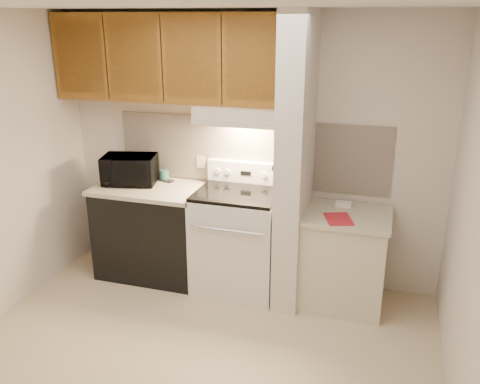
% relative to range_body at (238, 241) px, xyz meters
% --- Properties ---
extents(floor, '(3.60, 3.60, 0.00)m').
position_rel_range_body_xyz_m(floor, '(0.00, -1.16, -0.46)').
color(floor, '#CDB791').
rests_on(floor, ground).
extents(ceiling, '(3.60, 3.60, 0.00)m').
position_rel_range_body_xyz_m(ceiling, '(0.00, -1.16, 2.04)').
color(ceiling, white).
rests_on(ceiling, wall_back).
extents(wall_back, '(3.60, 2.50, 0.02)m').
position_rel_range_body_xyz_m(wall_back, '(0.00, 0.34, 0.79)').
color(wall_back, beige).
rests_on(wall_back, floor).
extents(wall_right, '(0.02, 3.00, 2.50)m').
position_rel_range_body_xyz_m(wall_right, '(1.80, -1.16, 0.79)').
color(wall_right, beige).
rests_on(wall_right, floor).
extents(backsplash, '(2.60, 0.02, 0.63)m').
position_rel_range_body_xyz_m(backsplash, '(0.00, 0.33, 0.78)').
color(backsplash, '#F1DDC8').
rests_on(backsplash, wall_back).
extents(range_body, '(0.76, 0.65, 0.92)m').
position_rel_range_body_xyz_m(range_body, '(0.00, 0.00, 0.00)').
color(range_body, silver).
rests_on(range_body, floor).
extents(oven_window, '(0.50, 0.01, 0.30)m').
position_rel_range_body_xyz_m(oven_window, '(0.00, -0.32, 0.04)').
color(oven_window, black).
rests_on(oven_window, range_body).
extents(oven_handle, '(0.65, 0.02, 0.02)m').
position_rel_range_body_xyz_m(oven_handle, '(0.00, -0.35, 0.26)').
color(oven_handle, silver).
rests_on(oven_handle, range_body).
extents(cooktop, '(0.74, 0.64, 0.03)m').
position_rel_range_body_xyz_m(cooktop, '(0.00, 0.00, 0.48)').
color(cooktop, black).
rests_on(cooktop, range_body).
extents(range_backguard, '(0.76, 0.08, 0.20)m').
position_rel_range_body_xyz_m(range_backguard, '(0.00, 0.28, 0.59)').
color(range_backguard, silver).
rests_on(range_backguard, range_body).
extents(range_display, '(0.10, 0.01, 0.04)m').
position_rel_range_body_xyz_m(range_display, '(0.00, 0.24, 0.59)').
color(range_display, black).
rests_on(range_display, range_backguard).
extents(range_knob_left_outer, '(0.05, 0.02, 0.05)m').
position_rel_range_body_xyz_m(range_knob_left_outer, '(-0.28, 0.24, 0.59)').
color(range_knob_left_outer, silver).
rests_on(range_knob_left_outer, range_backguard).
extents(range_knob_left_inner, '(0.05, 0.02, 0.05)m').
position_rel_range_body_xyz_m(range_knob_left_inner, '(-0.18, 0.24, 0.59)').
color(range_knob_left_inner, silver).
rests_on(range_knob_left_inner, range_backguard).
extents(range_knob_right_inner, '(0.05, 0.02, 0.05)m').
position_rel_range_body_xyz_m(range_knob_right_inner, '(0.18, 0.24, 0.59)').
color(range_knob_right_inner, silver).
rests_on(range_knob_right_inner, range_backguard).
extents(range_knob_right_outer, '(0.05, 0.02, 0.05)m').
position_rel_range_body_xyz_m(range_knob_right_outer, '(0.28, 0.24, 0.59)').
color(range_knob_right_outer, silver).
rests_on(range_knob_right_outer, range_backguard).
extents(dishwasher_front, '(1.00, 0.63, 0.87)m').
position_rel_range_body_xyz_m(dishwasher_front, '(-0.88, 0.01, -0.03)').
color(dishwasher_front, black).
rests_on(dishwasher_front, floor).
extents(left_countertop, '(1.04, 0.67, 0.04)m').
position_rel_range_body_xyz_m(left_countertop, '(-0.88, 0.01, 0.43)').
color(left_countertop, beige).
rests_on(left_countertop, dishwasher_front).
extents(spoon_rest, '(0.22, 0.13, 0.01)m').
position_rel_range_body_xyz_m(spoon_rest, '(-0.83, 0.21, 0.46)').
color(spoon_rest, black).
rests_on(spoon_rest, left_countertop).
extents(teal_jar, '(0.11, 0.11, 0.10)m').
position_rel_range_body_xyz_m(teal_jar, '(-0.83, 0.23, 0.50)').
color(teal_jar, '#2E6363').
rests_on(teal_jar, left_countertop).
extents(outlet, '(0.08, 0.01, 0.12)m').
position_rel_range_body_xyz_m(outlet, '(-0.48, 0.32, 0.64)').
color(outlet, beige).
rests_on(outlet, backsplash).
extents(microwave, '(0.56, 0.45, 0.28)m').
position_rel_range_body_xyz_m(microwave, '(-1.10, 0.04, 0.59)').
color(microwave, black).
rests_on(microwave, left_countertop).
extents(partition_pillar, '(0.22, 0.70, 2.50)m').
position_rel_range_body_xyz_m(partition_pillar, '(0.51, -0.01, 0.79)').
color(partition_pillar, beige).
rests_on(partition_pillar, floor).
extents(pillar_trim, '(0.01, 0.70, 0.04)m').
position_rel_range_body_xyz_m(pillar_trim, '(0.39, -0.01, 0.84)').
color(pillar_trim, brown).
rests_on(pillar_trim, partition_pillar).
extents(knife_strip, '(0.02, 0.42, 0.04)m').
position_rel_range_body_xyz_m(knife_strip, '(0.39, -0.06, 0.86)').
color(knife_strip, black).
rests_on(knife_strip, partition_pillar).
extents(knife_blade_a, '(0.01, 0.03, 0.16)m').
position_rel_range_body_xyz_m(knife_blade_a, '(0.38, -0.22, 0.76)').
color(knife_blade_a, silver).
rests_on(knife_blade_a, knife_strip).
extents(knife_handle_a, '(0.02, 0.02, 0.10)m').
position_rel_range_body_xyz_m(knife_handle_a, '(0.38, -0.20, 0.91)').
color(knife_handle_a, black).
rests_on(knife_handle_a, knife_strip).
extents(knife_blade_b, '(0.01, 0.04, 0.18)m').
position_rel_range_body_xyz_m(knife_blade_b, '(0.38, -0.14, 0.75)').
color(knife_blade_b, silver).
rests_on(knife_blade_b, knife_strip).
extents(knife_handle_b, '(0.02, 0.02, 0.10)m').
position_rel_range_body_xyz_m(knife_handle_b, '(0.38, -0.14, 0.91)').
color(knife_handle_b, black).
rests_on(knife_handle_b, knife_strip).
extents(knife_blade_c, '(0.01, 0.04, 0.20)m').
position_rel_range_body_xyz_m(knife_blade_c, '(0.38, -0.05, 0.74)').
color(knife_blade_c, silver).
rests_on(knife_blade_c, knife_strip).
extents(knife_handle_c, '(0.02, 0.02, 0.10)m').
position_rel_range_body_xyz_m(knife_handle_c, '(0.38, -0.06, 0.91)').
color(knife_handle_c, black).
rests_on(knife_handle_c, knife_strip).
extents(knife_blade_d, '(0.01, 0.04, 0.16)m').
position_rel_range_body_xyz_m(knife_blade_d, '(0.38, 0.01, 0.76)').
color(knife_blade_d, silver).
rests_on(knife_blade_d, knife_strip).
extents(knife_handle_d, '(0.02, 0.02, 0.10)m').
position_rel_range_body_xyz_m(knife_handle_d, '(0.38, 0.03, 0.91)').
color(knife_handle_d, black).
rests_on(knife_handle_d, knife_strip).
extents(knife_blade_e, '(0.01, 0.04, 0.18)m').
position_rel_range_body_xyz_m(knife_blade_e, '(0.38, 0.10, 0.75)').
color(knife_blade_e, silver).
rests_on(knife_blade_e, knife_strip).
extents(knife_handle_e, '(0.02, 0.02, 0.10)m').
position_rel_range_body_xyz_m(knife_handle_e, '(0.38, 0.11, 0.91)').
color(knife_handle_e, black).
rests_on(knife_handle_e, knife_strip).
extents(oven_mitt, '(0.03, 0.09, 0.22)m').
position_rel_range_body_xyz_m(oven_mitt, '(0.38, 0.17, 0.73)').
color(oven_mitt, gray).
rests_on(oven_mitt, partition_pillar).
extents(right_cab_base, '(0.70, 0.60, 0.81)m').
position_rel_range_body_xyz_m(right_cab_base, '(0.97, -0.01, -0.06)').
color(right_cab_base, beige).
rests_on(right_cab_base, floor).
extents(right_countertop, '(0.74, 0.64, 0.04)m').
position_rel_range_body_xyz_m(right_countertop, '(0.97, -0.01, 0.37)').
color(right_countertop, beige).
rests_on(right_countertop, right_cab_base).
extents(red_folder, '(0.28, 0.33, 0.01)m').
position_rel_range_body_xyz_m(red_folder, '(0.92, -0.16, 0.39)').
color(red_folder, '#B31E28').
rests_on(red_folder, right_countertop).
extents(white_box, '(0.14, 0.09, 0.04)m').
position_rel_range_body_xyz_m(white_box, '(0.92, 0.17, 0.41)').
color(white_box, white).
rests_on(white_box, right_countertop).
extents(range_hood, '(0.78, 0.44, 0.15)m').
position_rel_range_body_xyz_m(range_hood, '(0.00, 0.12, 1.17)').
color(range_hood, beige).
rests_on(range_hood, upper_cabinets).
extents(hood_lip, '(0.78, 0.04, 0.06)m').
position_rel_range_body_xyz_m(hood_lip, '(0.00, -0.08, 1.12)').
color(hood_lip, beige).
rests_on(hood_lip, range_hood).
extents(upper_cabinets, '(2.18, 0.33, 0.77)m').
position_rel_range_body_xyz_m(upper_cabinets, '(-0.69, 0.17, 1.62)').
color(upper_cabinets, brown).
rests_on(upper_cabinets, wall_back).
extents(cab_door_a, '(0.46, 0.01, 0.63)m').
position_rel_range_body_xyz_m(cab_door_a, '(-1.51, 0.01, 1.62)').
color(cab_door_a, brown).
rests_on(cab_door_a, upper_cabinets).
extents(cab_gap_a, '(0.01, 0.01, 0.73)m').
position_rel_range_body_xyz_m(cab_gap_a, '(-1.23, 0.01, 1.62)').
color(cab_gap_a, black).
rests_on(cab_gap_a, upper_cabinets).
extents(cab_door_b, '(0.46, 0.01, 0.63)m').
position_rel_range_body_xyz_m(cab_door_b, '(-0.96, 0.01, 1.62)').
color(cab_door_b, brown).
rests_on(cab_door_b, upper_cabinets).
extents(cab_gap_b, '(0.01, 0.01, 0.73)m').
position_rel_range_body_xyz_m(cab_gap_b, '(-0.69, 0.01, 1.62)').
color(cab_gap_b, black).
rests_on(cab_gap_b, upper_cabinets).
extents(cab_door_c, '(0.46, 0.01, 0.63)m').
position_rel_range_body_xyz_m(cab_door_c, '(-0.42, 0.01, 1.62)').
color(cab_door_c, brown).
rests_on(cab_door_c, upper_cabinets).
extents(cab_gap_c, '(0.01, 0.01, 0.73)m').
position_rel_range_body_xyz_m(cab_gap_c, '(-0.14, 0.01, 1.62)').
color(cab_gap_c, black).
rests_on(cab_gap_c, upper_cabinets).
extents(cab_door_d, '(0.46, 0.01, 0.63)m').
position_rel_range_body_xyz_m(cab_door_d, '(0.13, 0.01, 1.62)').
color(cab_door_d, brown).
rests_on(cab_door_d, upper_cabinets).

